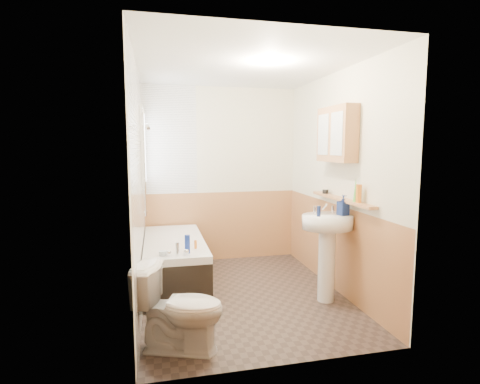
% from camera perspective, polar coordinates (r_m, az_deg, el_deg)
% --- Properties ---
extents(floor, '(2.80, 2.80, 0.00)m').
position_cam_1_polar(floor, '(4.37, 0.45, -15.37)').
color(floor, '#312722').
rests_on(floor, ground).
extents(ceiling, '(2.80, 2.80, 0.00)m').
position_cam_1_polar(ceiling, '(4.13, 0.49, 18.67)').
color(ceiling, white).
rests_on(ceiling, ground).
extents(wall_back, '(2.20, 0.02, 2.50)m').
position_cam_1_polar(wall_back, '(5.44, -2.93, 2.61)').
color(wall_back, beige).
rests_on(wall_back, ground).
extents(wall_front, '(2.20, 0.02, 2.50)m').
position_cam_1_polar(wall_front, '(2.72, 7.27, -1.77)').
color(wall_front, beige).
rests_on(wall_front, ground).
extents(wall_left, '(0.02, 2.80, 2.50)m').
position_cam_1_polar(wall_left, '(3.96, -15.36, 0.75)').
color(wall_left, beige).
rests_on(wall_left, ground).
extents(wall_right, '(0.02, 2.80, 2.50)m').
position_cam_1_polar(wall_right, '(4.45, 14.52, 1.43)').
color(wall_right, beige).
rests_on(wall_right, ground).
extents(wainscot_right, '(0.01, 2.80, 1.00)m').
position_cam_1_polar(wainscot_right, '(4.57, 13.98, -7.97)').
color(wainscot_right, '#BE814D').
rests_on(wainscot_right, wall_right).
extents(wainscot_front, '(2.20, 0.01, 1.00)m').
position_cam_1_polar(wainscot_front, '(2.95, 6.89, -16.26)').
color(wainscot_front, '#BE814D').
rests_on(wainscot_front, wall_front).
extents(wainscot_back, '(2.20, 0.01, 1.00)m').
position_cam_1_polar(wainscot_back, '(5.53, -2.85, -5.19)').
color(wainscot_back, '#BE814D').
rests_on(wainscot_back, wall_back).
extents(tile_cladding_left, '(0.01, 2.80, 2.50)m').
position_cam_1_polar(tile_cladding_left, '(3.96, -15.04, 0.76)').
color(tile_cladding_left, white).
rests_on(tile_cladding_left, wall_left).
extents(tile_return_back, '(0.75, 0.01, 1.50)m').
position_cam_1_polar(tile_return_back, '(5.33, -10.70, 7.78)').
color(tile_return_back, white).
rests_on(tile_return_back, wall_back).
extents(window, '(0.03, 0.79, 0.99)m').
position_cam_1_polar(window, '(4.89, -14.46, 6.60)').
color(window, white).
rests_on(window, wall_left).
extents(bathtub, '(0.70, 1.62, 0.69)m').
position_cam_1_polar(bathtub, '(4.68, -9.96, -10.24)').
color(bathtub, black).
rests_on(bathtub, floor).
extents(shower_riser, '(0.11, 0.08, 1.25)m').
position_cam_1_polar(shower_riser, '(4.51, -14.25, 5.59)').
color(shower_riser, silver).
rests_on(shower_riser, wall_left).
extents(toilet, '(0.81, 0.62, 0.70)m').
position_cam_1_polar(toilet, '(3.22, -9.11, -17.12)').
color(toilet, white).
rests_on(toilet, floor).
extents(sink, '(0.55, 0.44, 1.06)m').
position_cam_1_polar(sink, '(4.12, 13.14, -7.13)').
color(sink, white).
rests_on(sink, floor).
extents(pine_shelf, '(0.10, 1.26, 0.03)m').
position_cam_1_polar(pine_shelf, '(4.22, 15.15, -1.07)').
color(pine_shelf, '#BE814D').
rests_on(pine_shelf, wall_right).
extents(medicine_cabinet, '(0.17, 0.67, 0.60)m').
position_cam_1_polar(medicine_cabinet, '(4.26, 14.49, 8.51)').
color(medicine_cabinet, '#BE814D').
rests_on(medicine_cabinet, wall_right).
extents(foam_can, '(0.07, 0.07, 0.18)m').
position_cam_1_polar(foam_can, '(3.90, 17.65, -0.22)').
color(foam_can, orange).
rests_on(foam_can, pine_shelf).
extents(green_bottle, '(0.05, 0.05, 0.24)m').
position_cam_1_polar(green_bottle, '(3.95, 17.20, 0.32)').
color(green_bottle, '#59C647').
rests_on(green_bottle, pine_shelf).
extents(black_jar, '(0.07, 0.07, 0.05)m').
position_cam_1_polar(black_jar, '(4.56, 12.90, 0.07)').
color(black_jar, black).
rests_on(black_jar, pine_shelf).
extents(soap_bottle, '(0.14, 0.23, 0.10)m').
position_cam_1_polar(soap_bottle, '(4.08, 15.42, -2.74)').
color(soap_bottle, navy).
rests_on(soap_bottle, sink).
extents(clear_bottle, '(0.05, 0.05, 0.11)m').
position_cam_1_polar(clear_bottle, '(3.95, 11.91, -2.89)').
color(clear_bottle, navy).
rests_on(clear_bottle, sink).
extents(blue_gel, '(0.06, 0.04, 0.19)m').
position_cam_1_polar(blue_gel, '(3.98, -8.03, -7.86)').
color(blue_gel, '#19339E').
rests_on(blue_gel, bathtub).
extents(cream_jar, '(0.09, 0.09, 0.05)m').
position_cam_1_polar(cream_jar, '(3.96, -11.72, -9.11)').
color(cream_jar, silver).
rests_on(cream_jar, bathtub).
extents(orange_bottle, '(0.03, 0.03, 0.09)m').
position_cam_1_polar(orange_bottle, '(4.16, -6.80, -7.94)').
color(orange_bottle, orange).
rests_on(orange_bottle, bathtub).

